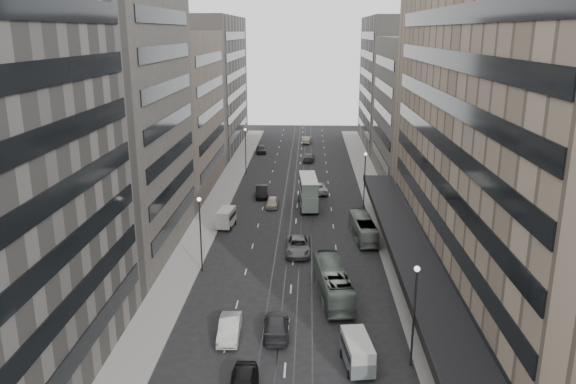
# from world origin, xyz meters

# --- Properties ---
(ground) EXTENTS (220.00, 220.00, 0.00)m
(ground) POSITION_xyz_m (0.00, 0.00, 0.00)
(ground) COLOR black
(ground) RESTS_ON ground
(sidewalk_right) EXTENTS (4.00, 125.00, 0.15)m
(sidewalk_right) POSITION_xyz_m (12.00, 37.50, 0.07)
(sidewalk_right) COLOR gray
(sidewalk_right) RESTS_ON ground
(sidewalk_left) EXTENTS (4.00, 125.00, 0.15)m
(sidewalk_left) POSITION_xyz_m (-12.00, 37.50, 0.07)
(sidewalk_left) COLOR gray
(sidewalk_left) RESTS_ON ground
(department_store) EXTENTS (19.20, 60.00, 30.00)m
(department_store) POSITION_xyz_m (21.45, 8.00, 14.95)
(department_store) COLOR gray
(department_store) RESTS_ON ground
(building_right_mid) EXTENTS (15.00, 28.00, 24.00)m
(building_right_mid) POSITION_xyz_m (21.50, 52.00, 12.00)
(building_right_mid) COLOR #49443F
(building_right_mid) RESTS_ON ground
(building_right_far) EXTENTS (15.00, 32.00, 28.00)m
(building_right_far) POSITION_xyz_m (21.50, 82.00, 14.00)
(building_right_far) COLOR slate
(building_right_far) RESTS_ON ground
(building_left_b) EXTENTS (15.00, 26.00, 34.00)m
(building_left_b) POSITION_xyz_m (-21.50, 19.00, 17.00)
(building_left_b) COLOR #49443F
(building_left_b) RESTS_ON ground
(building_left_c) EXTENTS (15.00, 28.00, 25.00)m
(building_left_c) POSITION_xyz_m (-21.50, 46.00, 12.50)
(building_left_c) COLOR #6F6557
(building_left_c) RESTS_ON ground
(building_left_d) EXTENTS (15.00, 38.00, 28.00)m
(building_left_d) POSITION_xyz_m (-21.50, 79.00, 14.00)
(building_left_d) COLOR slate
(building_left_d) RESTS_ON ground
(lamp_right_near) EXTENTS (0.44, 0.44, 8.32)m
(lamp_right_near) POSITION_xyz_m (9.70, -5.00, 5.20)
(lamp_right_near) COLOR #262628
(lamp_right_near) RESTS_ON ground
(lamp_right_far) EXTENTS (0.44, 0.44, 8.32)m
(lamp_right_far) POSITION_xyz_m (9.70, 35.00, 5.20)
(lamp_right_far) COLOR #262628
(lamp_right_far) RESTS_ON ground
(lamp_left_near) EXTENTS (0.44, 0.44, 8.32)m
(lamp_left_near) POSITION_xyz_m (-9.70, 12.00, 5.20)
(lamp_left_near) COLOR #262628
(lamp_left_near) RESTS_ON ground
(lamp_left_far) EXTENTS (0.44, 0.44, 8.32)m
(lamp_left_far) POSITION_xyz_m (-9.70, 55.00, 5.20)
(lamp_left_far) COLOR #262628
(lamp_left_far) RESTS_ON ground
(bus_near) EXTENTS (3.80, 11.13, 3.04)m
(bus_near) POSITION_xyz_m (4.13, 6.57, 1.52)
(bus_near) COLOR gray
(bus_near) RESTS_ON ground
(bus_far) EXTENTS (3.03, 9.82, 2.69)m
(bus_far) POSITION_xyz_m (8.50, 22.84, 1.35)
(bus_far) COLOR gray
(bus_far) RESTS_ON ground
(double_decker) EXTENTS (3.04, 8.50, 4.57)m
(double_decker) POSITION_xyz_m (1.64, 35.20, 2.47)
(double_decker) COLOR gray
(double_decker) RESTS_ON ground
(vw_microbus) EXTENTS (2.53, 4.68, 2.41)m
(vw_microbus) POSITION_xyz_m (5.52, -5.31, 1.34)
(vw_microbus) COLOR #5A6061
(vw_microbus) RESTS_ON ground
(panel_van) EXTENTS (2.32, 4.11, 2.47)m
(panel_van) POSITION_xyz_m (-9.11, 26.13, 1.36)
(panel_van) COLOR beige
(panel_van) RESTS_ON ground
(sedan_1) EXTENTS (1.89, 5.00, 1.63)m
(sedan_1) POSITION_xyz_m (-4.87, -1.36, 0.81)
(sedan_1) COLOR silver
(sedan_1) RESTS_ON ground
(sedan_2) EXTENTS (2.98, 6.24, 1.72)m
(sedan_2) POSITION_xyz_m (0.53, 17.59, 0.86)
(sedan_2) COLOR slate
(sedan_2) RESTS_ON ground
(sedan_3) EXTENTS (2.42, 5.51, 1.57)m
(sedan_3) POSITION_xyz_m (-0.95, -0.71, 0.79)
(sedan_3) COLOR #2A2A2D
(sedan_3) RESTS_ON ground
(sedan_4) EXTENTS (1.75, 4.26, 1.45)m
(sedan_4) POSITION_xyz_m (-3.64, 35.16, 0.72)
(sedan_4) COLOR #B3AA94
(sedan_4) RESTS_ON ground
(sedan_5) EXTENTS (2.25, 5.30, 1.70)m
(sedan_5) POSITION_xyz_m (-5.65, 40.43, 0.85)
(sedan_5) COLOR black
(sedan_5) RESTS_ON ground
(sedan_6) EXTENTS (3.46, 6.33, 1.68)m
(sedan_6) POSITION_xyz_m (3.06, 43.02, 0.84)
(sedan_6) COLOR silver
(sedan_6) RESTS_ON ground
(sedan_7) EXTENTS (2.44, 5.37, 1.53)m
(sedan_7) POSITION_xyz_m (1.64, 65.98, 0.76)
(sedan_7) COLOR #504F52
(sedan_7) RESTS_ON ground
(sedan_8) EXTENTS (2.62, 5.12, 1.67)m
(sedan_8) POSITION_xyz_m (-8.49, 73.25, 0.83)
(sedan_8) COLOR #2A2B2D
(sedan_8) RESTS_ON ground
(sedan_9) EXTENTS (2.23, 4.98, 1.59)m
(sedan_9) POSITION_xyz_m (1.21, 84.15, 0.79)
(sedan_9) COLOR #ACA18E
(sedan_9) RESTS_ON ground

